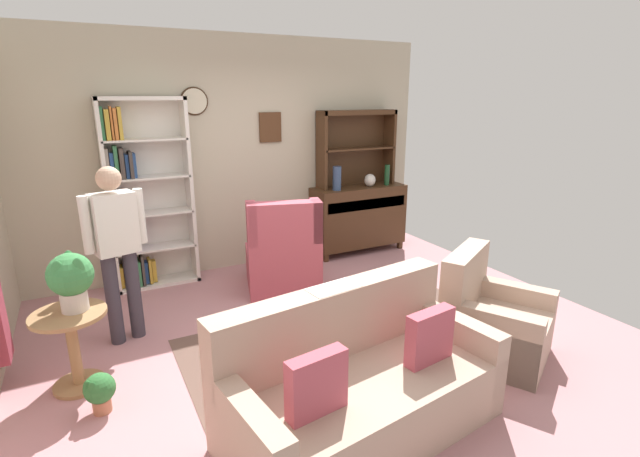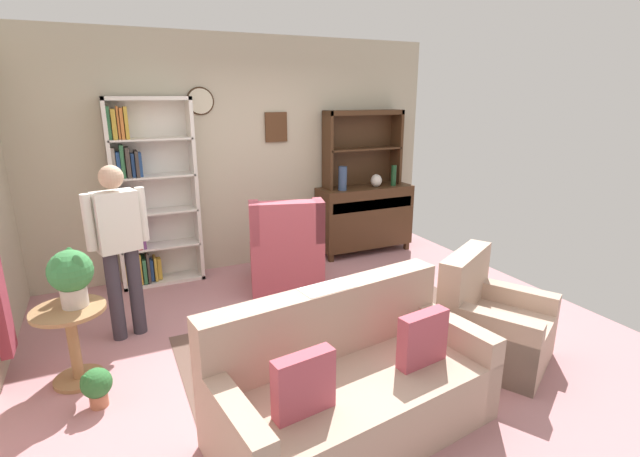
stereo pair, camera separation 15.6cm
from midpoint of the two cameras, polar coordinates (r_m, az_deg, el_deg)
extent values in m
cube|color=#B27A7F|center=(4.36, -1.00, -13.04)|extent=(5.40, 4.60, 0.02)
cube|color=#BCB299|center=(5.84, -10.56, 8.84)|extent=(5.00, 0.06, 2.80)
cylinder|color=beige|center=(5.62, -16.01, 14.83)|extent=(0.28, 0.03, 0.28)
torus|color=#382314|center=(5.62, -16.01, 14.83)|extent=(0.31, 0.02, 0.31)
cube|color=#4C2D19|center=(5.88, -6.90, 12.26)|extent=(0.28, 0.03, 0.36)
cube|color=brown|center=(4.21, 3.39, -14.01)|extent=(2.92, 1.66, 0.01)
cube|color=silver|center=(5.45, -25.41, 3.29)|extent=(0.04, 0.30, 2.10)
cube|color=silver|center=(5.54, -16.53, 4.38)|extent=(0.04, 0.30, 2.10)
cube|color=silver|center=(5.37, -22.07, 14.63)|extent=(0.90, 0.30, 0.04)
cube|color=silver|center=(5.77, -19.91, -6.18)|extent=(0.90, 0.30, 0.04)
cube|color=silver|center=(5.62, -21.12, 4.12)|extent=(0.90, 0.01, 2.10)
cube|color=silver|center=(5.63, -20.32, -2.18)|extent=(0.86, 0.30, 0.02)
cube|color=gold|center=(5.67, -23.93, -5.41)|extent=(0.04, 0.15, 0.23)
cube|color=#CC7233|center=(5.67, -23.47, -5.18)|extent=(0.04, 0.22, 0.27)
cube|color=#284C8C|center=(5.66, -23.10, -4.77)|extent=(0.04, 0.13, 0.35)
cube|color=gold|center=(5.66, -22.66, -4.71)|extent=(0.03, 0.24, 0.35)
cube|color=#337247|center=(5.67, -22.15, -4.95)|extent=(0.04, 0.23, 0.28)
cube|color=#3F3833|center=(5.66, -21.76, -4.59)|extent=(0.03, 0.24, 0.34)
cube|color=#284C8C|center=(5.68, -21.33, -4.98)|extent=(0.04, 0.12, 0.25)
cube|color=gold|center=(5.68, -20.93, -4.81)|extent=(0.03, 0.18, 0.28)
cube|color=gold|center=(5.69, -20.48, -4.87)|extent=(0.04, 0.10, 0.25)
cube|color=silver|center=(5.52, -20.73, 1.81)|extent=(0.86, 0.30, 0.02)
cube|color=#B22D33|center=(5.54, -24.51, -1.28)|extent=(0.02, 0.14, 0.28)
cube|color=#337247|center=(5.53, -24.17, -0.97)|extent=(0.03, 0.15, 0.34)
cube|color=#723F7F|center=(5.54, -23.72, -1.29)|extent=(0.04, 0.11, 0.26)
cube|color=gold|center=(5.55, -23.28, -1.22)|extent=(0.04, 0.10, 0.27)
cube|color=#B22D33|center=(5.55, -22.74, -1.32)|extent=(0.04, 0.21, 0.23)
cube|color=#723F7F|center=(5.55, -22.28, -0.86)|extent=(0.03, 0.20, 0.31)
cube|color=silver|center=(5.44, -21.15, 5.93)|extent=(0.86, 0.30, 0.02)
cube|color=#CC7233|center=(5.44, -24.88, 2.67)|extent=(0.04, 0.15, 0.26)
cube|color=gray|center=(5.45, -24.38, 2.56)|extent=(0.02, 0.22, 0.23)
cube|color=#284C8C|center=(5.45, -24.08, 2.83)|extent=(0.03, 0.22, 0.27)
cube|color=#CC7233|center=(5.45, -23.62, 2.95)|extent=(0.04, 0.12, 0.28)
cube|color=#723F7F|center=(5.45, -23.14, 2.87)|extent=(0.03, 0.13, 0.26)
cube|color=silver|center=(5.39, -21.59, 10.15)|extent=(0.86, 0.30, 0.02)
cube|color=gray|center=(5.37, -25.48, 7.16)|extent=(0.04, 0.14, 0.32)
cube|color=#284C8C|center=(5.37, -24.97, 6.98)|extent=(0.04, 0.12, 0.27)
cube|color=#337247|center=(5.37, -24.58, 7.41)|extent=(0.04, 0.16, 0.35)
cube|color=#3F3833|center=(5.38, -24.01, 7.34)|extent=(0.04, 0.21, 0.32)
cube|color=#284C8C|center=(5.38, -23.45, 7.05)|extent=(0.03, 0.15, 0.25)
cube|color=#3F3833|center=(5.38, -23.05, 7.24)|extent=(0.03, 0.24, 0.28)
cube|color=#284C8C|center=(5.39, -22.66, 7.19)|extent=(0.03, 0.14, 0.26)
cube|color=#337247|center=(5.33, -26.04, 11.53)|extent=(0.03, 0.13, 0.34)
cube|color=gold|center=(5.33, -25.50, 11.45)|extent=(0.04, 0.17, 0.31)
cube|color=#CC7233|center=(5.34, -25.06, 11.65)|extent=(0.02, 0.14, 0.34)
cube|color=#CC7233|center=(5.34, -24.67, 11.60)|extent=(0.03, 0.17, 0.32)
cube|color=gold|center=(5.34, -24.22, 11.72)|extent=(0.04, 0.20, 0.33)
cube|color=#422816|center=(6.40, 4.03, 1.58)|extent=(1.30, 0.45, 0.82)
cube|color=#422816|center=(6.11, -0.01, -3.62)|extent=(0.06, 0.06, 0.10)
cube|color=#422816|center=(6.71, 9.12, -1.97)|extent=(0.06, 0.06, 0.10)
cube|color=#422816|center=(6.40, -1.46, -2.68)|extent=(0.06, 0.06, 0.10)
cube|color=#422816|center=(6.98, 7.42, -1.18)|extent=(0.06, 0.06, 0.10)
cube|color=#352012|center=(6.17, 5.14, 2.97)|extent=(1.20, 0.01, 0.14)
cube|color=#422816|center=(6.04, -0.55, 9.55)|extent=(0.04, 0.26, 1.00)
cube|color=#422816|center=(6.59, 7.82, 9.95)|extent=(0.04, 0.26, 1.00)
cube|color=#422816|center=(6.26, 3.90, 14.06)|extent=(1.10, 0.26, 0.06)
cube|color=#422816|center=(6.30, 3.82, 9.78)|extent=(1.06, 0.26, 0.02)
cube|color=#422816|center=(6.40, 3.23, 9.90)|extent=(1.10, 0.01, 1.00)
cylinder|color=#33476B|center=(6.02, 1.35, 6.19)|extent=(0.11, 0.11, 0.31)
ellipsoid|color=beige|center=(6.30, 5.46, 5.94)|extent=(0.15, 0.15, 0.17)
cylinder|color=#194223|center=(6.42, 7.55, 6.55)|extent=(0.07, 0.07, 0.28)
cube|color=tan|center=(3.19, 3.89, -20.68)|extent=(1.90, 1.09, 0.42)
cube|color=tan|center=(3.17, 0.28, -11.29)|extent=(1.81, 0.44, 0.48)
cube|color=tan|center=(2.80, -10.80, -24.82)|extent=(0.25, 0.86, 0.60)
cube|color=tan|center=(3.64, 14.47, -14.42)|extent=(0.25, 0.86, 0.60)
cube|color=#B74C5B|center=(2.67, -2.17, -18.63)|extent=(0.37, 0.15, 0.36)
cube|color=#B74C5B|center=(3.17, 11.94, -12.88)|extent=(0.37, 0.15, 0.36)
cube|color=white|center=(3.06, 0.28, -7.27)|extent=(0.38, 0.23, 0.00)
cube|color=tan|center=(4.20, 19.84, -12.11)|extent=(1.03, 1.05, 0.40)
cube|color=tan|center=(4.08, 16.34, -5.78)|extent=(0.74, 0.52, 0.48)
cube|color=tan|center=(3.90, 18.81, -13.04)|extent=(0.50, 0.75, 0.55)
cube|color=tan|center=(4.43, 20.92, -9.57)|extent=(0.50, 0.75, 0.55)
cube|color=#B74C5B|center=(5.33, -5.50, -4.90)|extent=(0.97, 0.98, 0.42)
cube|color=#B74C5B|center=(4.88, -5.27, -0.38)|extent=(0.81, 0.40, 0.63)
cube|color=#B74C5B|center=(4.93, -1.42, 1.03)|extent=(0.17, 0.30, 0.44)
cube|color=#B74C5B|center=(4.86, -9.33, 0.59)|extent=(0.17, 0.30, 0.44)
cylinder|color=#997047|center=(3.89, -29.60, -9.21)|extent=(0.52, 0.52, 0.03)
cylinder|color=#997047|center=(4.02, -28.98, -13.14)|extent=(0.08, 0.08, 0.58)
cylinder|color=#997047|center=(4.15, -28.45, -16.46)|extent=(0.36, 0.36, 0.03)
cylinder|color=beige|center=(3.88, -29.00, -7.78)|extent=(0.18, 0.18, 0.15)
sphere|color=#387F42|center=(3.80, -29.42, -4.96)|extent=(0.31, 0.31, 0.31)
ellipsoid|color=#387F42|center=(3.70, -28.61, -4.80)|extent=(0.09, 0.06, 0.22)
ellipsoid|color=#387F42|center=(3.90, -29.41, -3.91)|extent=(0.09, 0.06, 0.22)
ellipsoid|color=#387F42|center=(3.71, -30.54, -5.01)|extent=(0.09, 0.06, 0.22)
cylinder|color=#AD6B4C|center=(3.79, -26.35, -18.90)|extent=(0.12, 0.12, 0.10)
sphere|color=#2D6B33|center=(3.71, -26.63, -17.16)|extent=(0.21, 0.21, 0.21)
ellipsoid|color=#2D6B33|center=(3.67, -27.68, -17.27)|extent=(0.06, 0.04, 0.15)
ellipsoid|color=#2D6B33|center=(3.65, -27.31, -17.42)|extent=(0.06, 0.04, 0.15)
ellipsoid|color=#2D6B33|center=(3.68, -27.78, -17.19)|extent=(0.06, 0.04, 0.15)
cylinder|color=#38333D|center=(4.47, -25.01, -7.94)|extent=(0.15, 0.15, 0.82)
cylinder|color=#38333D|center=(4.51, -22.84, -7.42)|extent=(0.15, 0.15, 0.82)
cube|color=silver|center=(4.28, -24.94, 0.58)|extent=(0.38, 0.28, 0.52)
sphere|color=tan|center=(4.20, -25.55, 5.57)|extent=(0.24, 0.24, 0.20)
cylinder|color=silver|center=(4.22, -27.80, 0.36)|extent=(0.10, 0.10, 0.48)
cylinder|color=silver|center=(4.34, -22.23, 1.44)|extent=(0.10, 0.10, 0.48)
cube|color=#422816|center=(3.75, -2.80, -11.10)|extent=(0.80, 0.50, 0.03)
cube|color=#422816|center=(3.55, -6.86, -16.77)|extent=(0.05, 0.05, 0.39)
cube|color=#422816|center=(3.83, 3.86, -14.05)|extent=(0.05, 0.05, 0.39)
cube|color=#422816|center=(3.91, -9.22, -13.54)|extent=(0.05, 0.05, 0.39)
cube|color=#422816|center=(4.16, 0.66, -11.37)|extent=(0.05, 0.05, 0.39)
cube|color=gray|center=(3.70, -2.24, -10.93)|extent=(0.16, 0.15, 0.03)
cube|color=#723F7F|center=(3.68, -2.44, -10.58)|extent=(0.14, 0.15, 0.03)
camera|label=1|loc=(0.08, -91.06, -0.31)|focal=26.02mm
camera|label=2|loc=(0.08, 88.94, 0.31)|focal=26.02mm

